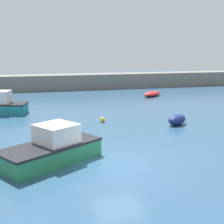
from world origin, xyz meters
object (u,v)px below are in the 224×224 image
(motorboat_with_cabin, at_px, (52,148))
(dinghy_near_pier, at_px, (177,120))
(rowboat_white_midwater, at_px, (152,94))
(mooring_buoy_yellow, at_px, (103,120))

(motorboat_with_cabin, height_order, dinghy_near_pier, motorboat_with_cabin)
(rowboat_white_midwater, bearing_deg, dinghy_near_pier, -140.56)
(motorboat_with_cabin, bearing_deg, mooring_buoy_yellow, -152.54)
(rowboat_white_midwater, bearing_deg, motorboat_with_cabin, -160.39)
(motorboat_with_cabin, relative_size, rowboat_white_midwater, 1.73)
(rowboat_white_midwater, height_order, mooring_buoy_yellow, rowboat_white_midwater)
(dinghy_near_pier, bearing_deg, rowboat_white_midwater, 42.75)
(motorboat_with_cabin, distance_m, rowboat_white_midwater, 23.06)
(motorboat_with_cabin, relative_size, dinghy_near_pier, 2.62)
(motorboat_with_cabin, distance_m, mooring_buoy_yellow, 8.90)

